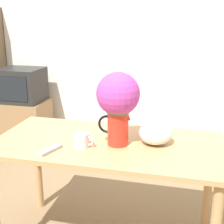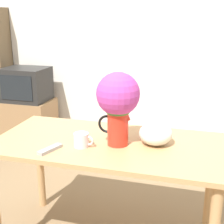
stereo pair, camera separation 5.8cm
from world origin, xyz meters
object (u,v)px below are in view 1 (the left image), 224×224
at_px(flower_vase, 118,100).
at_px(tv_set, 21,85).
at_px(coffee_mug, 82,140).
at_px(white_bowl, 155,133).

height_order(flower_vase, tv_set, flower_vase).
relative_size(coffee_mug, white_bowl, 0.60).
bearing_deg(flower_vase, white_bowl, 16.57).
xyz_separation_m(flower_vase, white_bowl, (0.23, 0.07, -0.22)).
bearing_deg(coffee_mug, tv_set, 130.00).
bearing_deg(flower_vase, coffee_mug, -155.22).
bearing_deg(flower_vase, tv_set, 135.99).
xyz_separation_m(flower_vase, tv_set, (-1.50, 1.45, -0.28)).
distance_m(flower_vase, tv_set, 2.11).
distance_m(coffee_mug, white_bowl, 0.46).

